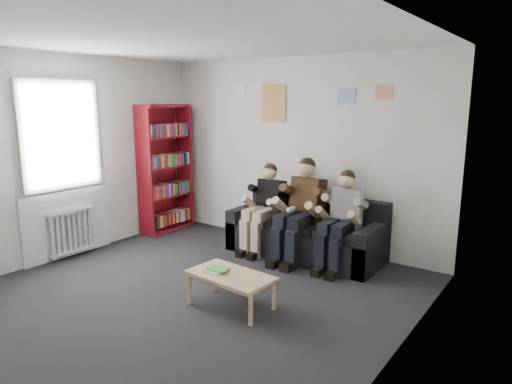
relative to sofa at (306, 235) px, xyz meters
The scene contains 14 objects.
room_shell 2.39m from the sofa, 100.89° to the right, with size 5.00×5.00×5.00m.
sofa is the anchor object (origin of this frame).
bookshelf 2.59m from the sofa, behind, with size 0.30×0.91×2.03m.
coffee_table 1.86m from the sofa, 84.99° to the right, with size 0.89×0.49×0.36m.
game_cases 1.88m from the sofa, 90.14° to the right, with size 0.23×0.19×0.03m.
person_left 0.70m from the sofa, 161.80° to the right, with size 0.37×0.79×1.23m.
person_middle 0.42m from the sofa, 90.00° to the right, with size 0.43×0.92×1.36m.
person_right 0.70m from the sofa, 18.25° to the right, with size 0.37×0.80×1.24m.
radiator 3.19m from the sofa, 143.32° to the right, with size 0.10×0.64×0.60m.
window 3.33m from the sofa, 144.10° to the right, with size 0.05×1.30×2.36m.
poster_large 1.97m from the sofa, 154.43° to the left, with size 0.42×0.01×0.55m, color #DDCC4E.
poster_blue 1.93m from the sofa, 48.10° to the left, with size 0.25×0.01×0.20m, color #3B6AC9.
poster_pink 2.12m from the sofa, 24.48° to the left, with size 0.22×0.01×0.18m, color #DA4489.
poster_sign 2.44m from the sofa, 164.67° to the left, with size 0.20×0.01×0.14m, color white.
Camera 1 is at (3.34, -3.17, 2.11)m, focal length 32.00 mm.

